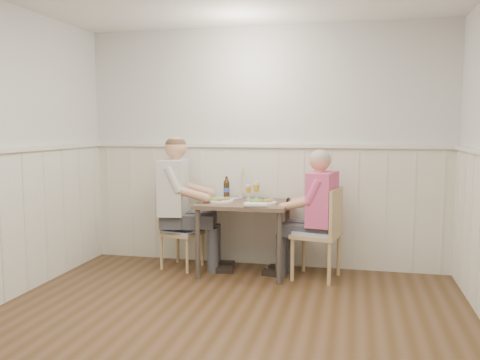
{
  "coord_description": "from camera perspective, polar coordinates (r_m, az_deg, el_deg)",
  "views": [
    {
      "loc": [
        0.97,
        -3.23,
        1.52
      ],
      "look_at": [
        -0.14,
        1.64,
        1.0
      ],
      "focal_mm": 38.0,
      "sensor_mm": 36.0,
      "label": 1
    }
  ],
  "objects": [
    {
      "name": "wainscot",
      "position": [
        4.12,
        -1.1,
        -5.7
      ],
      "size": [
        4.0,
        4.49,
        1.34
      ],
      "color": "beige",
      "rests_on": "ground"
    },
    {
      "name": "gingham_mat",
      "position": [
        5.51,
        -1.85,
        -2.06
      ],
      "size": [
        0.36,
        0.33,
        0.01
      ],
      "color": "#5B7BC6",
      "rests_on": "dining_table"
    },
    {
      "name": "man_in_pink",
      "position": [
        5.14,
        8.73,
        -4.93
      ],
      "size": [
        0.67,
        0.48,
        1.33
      ],
      "color": "#3F3F47",
      "rests_on": "ground"
    },
    {
      "name": "rolled_napkin",
      "position": [
        4.91,
        1.72,
        -2.8
      ],
      "size": [
        0.22,
        0.09,
        0.05
      ],
      "color": "white",
      "rests_on": "dining_table"
    },
    {
      "name": "plate_man",
      "position": [
        5.14,
        2.31,
        -2.4
      ],
      "size": [
        0.31,
        0.31,
        0.08
      ],
      "color": "white",
      "rests_on": "dining_table"
    },
    {
      "name": "dining_table",
      "position": [
        5.26,
        0.48,
        -3.58
      ],
      "size": [
        0.92,
        0.7,
        0.75
      ],
      "color": "brown",
      "rests_on": "ground"
    },
    {
      "name": "beer_glass_a",
      "position": [
        5.42,
        1.84,
        -0.86
      ],
      "size": [
        0.08,
        0.08,
        0.19
      ],
      "color": "silver",
      "rests_on": "dining_table"
    },
    {
      "name": "ground_plane",
      "position": [
        3.7,
        -3.77,
        -18.34
      ],
      "size": [
        4.5,
        4.5,
        0.0
      ],
      "primitive_type": "plane",
      "color": "#462F18"
    },
    {
      "name": "diner_cream",
      "position": [
        5.46,
        -7.0,
        -3.72
      ],
      "size": [
        0.72,
        0.5,
        1.45
      ],
      "color": "#3F3F47",
      "rests_on": "ground"
    },
    {
      "name": "room_shell",
      "position": [
        3.37,
        -3.94,
        5.87
      ],
      "size": [
        4.04,
        4.54,
        2.6
      ],
      "color": "silver",
      "rests_on": "ground"
    },
    {
      "name": "chair_left",
      "position": [
        5.56,
        -6.98,
        -5.41
      ],
      "size": [
        0.44,
        0.44,
        0.79
      ],
      "color": "tan",
      "rests_on": "ground"
    },
    {
      "name": "chair_right",
      "position": [
        5.15,
        9.18,
        -5.55
      ],
      "size": [
        0.52,
        0.52,
        0.92
      ],
      "color": "tan",
      "rests_on": "ground"
    },
    {
      "name": "grass_vase",
      "position": [
        5.51,
        0.12,
        -0.42
      ],
      "size": [
        0.04,
        0.04,
        0.35
      ],
      "color": "silver",
      "rests_on": "dining_table"
    },
    {
      "name": "beer_glass_b",
      "position": [
        5.44,
        0.95,
        -1.07
      ],
      "size": [
        0.06,
        0.06,
        0.16
      ],
      "color": "silver",
      "rests_on": "dining_table"
    },
    {
      "name": "beer_bottle",
      "position": [
        5.52,
        -1.52,
        -0.96
      ],
      "size": [
        0.07,
        0.07,
        0.24
      ],
      "color": "black",
      "rests_on": "dining_table"
    },
    {
      "name": "plate_diner",
      "position": [
        5.28,
        -2.44,
        -2.2
      ],
      "size": [
        0.29,
        0.29,
        0.07
      ],
      "color": "white",
      "rests_on": "dining_table"
    }
  ]
}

